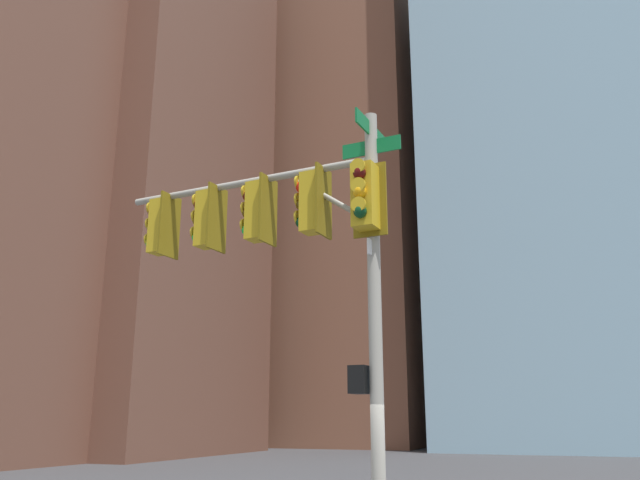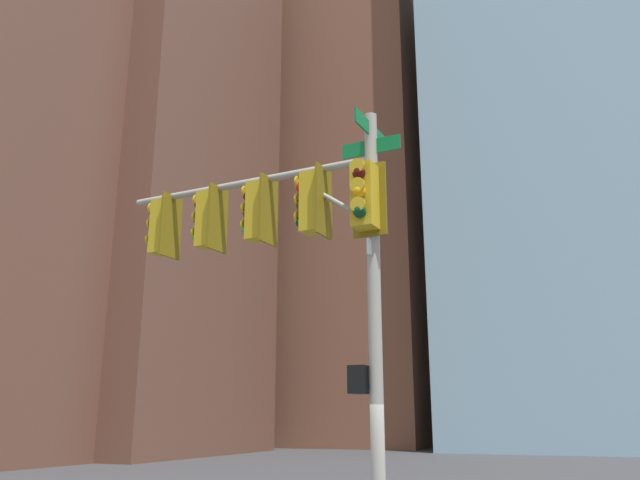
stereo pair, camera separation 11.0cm
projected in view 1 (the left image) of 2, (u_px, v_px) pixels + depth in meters
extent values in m
cylinder|color=#9E998C|center=(375.00, 334.00, 9.44)|extent=(0.20, 0.20, 6.99)
cylinder|color=#9E998C|center=(244.00, 183.00, 11.17)|extent=(0.50, 4.72, 0.12)
cylinder|color=#9E998C|center=(323.00, 195.00, 10.41)|extent=(0.17, 1.04, 0.75)
cube|color=#0F6B33|center=(371.00, 130.00, 10.31)|extent=(1.21, 0.13, 0.24)
cube|color=#0F6B33|center=(371.00, 147.00, 10.23)|extent=(0.11, 0.98, 0.24)
cube|color=white|center=(374.00, 249.00, 9.79)|extent=(0.45, 0.07, 0.24)
cube|color=gold|center=(313.00, 203.00, 10.46)|extent=(0.37, 0.37, 1.00)
cube|color=#775E0F|center=(324.00, 201.00, 10.38)|extent=(0.55, 0.08, 1.16)
sphere|color=red|center=(302.00, 187.00, 10.62)|extent=(0.20, 0.20, 0.20)
cylinder|color=gold|center=(298.00, 183.00, 10.68)|extent=(0.23, 0.06, 0.23)
sphere|color=#4C330A|center=(302.00, 205.00, 10.54)|extent=(0.20, 0.20, 0.20)
cylinder|color=gold|center=(298.00, 200.00, 10.60)|extent=(0.23, 0.06, 0.23)
sphere|color=#0A3819|center=(302.00, 222.00, 10.46)|extent=(0.20, 0.20, 0.20)
cylinder|color=gold|center=(298.00, 217.00, 10.52)|extent=(0.23, 0.06, 0.23)
cube|color=gold|center=(258.00, 211.00, 10.89)|extent=(0.37, 0.37, 1.00)
cube|color=#775E0F|center=(268.00, 210.00, 10.81)|extent=(0.55, 0.08, 1.16)
sphere|color=#470A07|center=(248.00, 196.00, 11.06)|extent=(0.20, 0.20, 0.20)
cylinder|color=gold|center=(245.00, 192.00, 11.11)|extent=(0.23, 0.06, 0.23)
sphere|color=#4C330A|center=(248.00, 213.00, 10.98)|extent=(0.20, 0.20, 0.20)
cylinder|color=gold|center=(245.00, 209.00, 11.03)|extent=(0.23, 0.06, 0.23)
sphere|color=green|center=(247.00, 230.00, 10.90)|extent=(0.20, 0.20, 0.20)
cylinder|color=gold|center=(244.00, 225.00, 10.95)|extent=(0.23, 0.06, 0.23)
cube|color=gold|center=(208.00, 219.00, 11.33)|extent=(0.37, 0.37, 1.00)
cube|color=#775E0F|center=(217.00, 218.00, 11.25)|extent=(0.55, 0.08, 1.16)
sphere|color=#470A07|center=(199.00, 205.00, 11.49)|extent=(0.20, 0.20, 0.20)
cylinder|color=gold|center=(196.00, 200.00, 11.55)|extent=(0.23, 0.06, 0.23)
sphere|color=#4C330A|center=(198.00, 221.00, 11.41)|extent=(0.20, 0.20, 0.20)
cylinder|color=gold|center=(196.00, 217.00, 11.47)|extent=(0.23, 0.06, 0.23)
sphere|color=green|center=(197.00, 237.00, 11.33)|extent=(0.20, 0.20, 0.20)
cylinder|color=gold|center=(195.00, 233.00, 11.39)|extent=(0.23, 0.06, 0.23)
cube|color=gold|center=(161.00, 227.00, 11.76)|extent=(0.37, 0.37, 1.00)
cube|color=#775E0F|center=(170.00, 225.00, 11.68)|extent=(0.55, 0.08, 1.16)
sphere|color=#470A07|center=(153.00, 213.00, 11.93)|extent=(0.20, 0.20, 0.20)
cylinder|color=gold|center=(151.00, 208.00, 11.98)|extent=(0.23, 0.06, 0.23)
sphere|color=#4C330A|center=(152.00, 228.00, 11.85)|extent=(0.20, 0.20, 0.20)
cylinder|color=gold|center=(150.00, 224.00, 11.90)|extent=(0.23, 0.06, 0.23)
sphere|color=green|center=(151.00, 244.00, 11.77)|extent=(0.20, 0.20, 0.20)
cylinder|color=gold|center=(149.00, 240.00, 11.82)|extent=(0.23, 0.06, 0.23)
cube|color=gold|center=(365.00, 196.00, 9.73)|extent=(0.37, 0.37, 1.00)
cube|color=#775E0F|center=(370.00, 200.00, 9.89)|extent=(0.08, 0.55, 1.16)
sphere|color=#470A07|center=(359.00, 173.00, 9.63)|extent=(0.20, 0.20, 0.20)
cylinder|color=gold|center=(358.00, 166.00, 9.60)|extent=(0.06, 0.23, 0.23)
sphere|color=#F29E0C|center=(360.00, 192.00, 9.55)|extent=(0.20, 0.20, 0.20)
cylinder|color=gold|center=(358.00, 185.00, 9.52)|extent=(0.06, 0.23, 0.23)
sphere|color=#0A3819|center=(360.00, 211.00, 9.47)|extent=(0.20, 0.20, 0.20)
cylinder|color=gold|center=(358.00, 204.00, 9.44)|extent=(0.06, 0.23, 0.23)
cube|color=black|center=(360.00, 380.00, 9.38)|extent=(0.38, 0.28, 0.40)
cube|color=#EA5914|center=(352.00, 380.00, 9.44)|extent=(0.25, 0.04, 0.28)
cube|color=brown|center=(20.00, 48.00, 46.74)|extent=(22.81, 20.77, 56.21)
cube|color=brown|center=(135.00, 136.00, 50.25)|extent=(16.97, 15.77, 46.93)
cube|color=#8CB2C6|center=(621.00, 122.00, 57.60)|extent=(24.36, 32.06, 55.44)
cube|color=brown|center=(351.00, 226.00, 66.84)|extent=(21.87, 16.12, 43.03)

